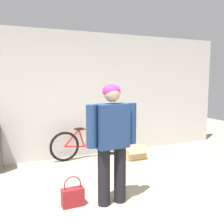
% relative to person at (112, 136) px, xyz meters
% --- Properties ---
extents(wall_back, '(8.00, 0.07, 2.60)m').
position_rel_person_xyz_m(wall_back, '(-0.22, 2.24, 0.39)').
color(wall_back, silver).
rests_on(wall_back, ground_plane).
extents(person, '(0.69, 0.25, 1.58)m').
position_rel_person_xyz_m(person, '(0.00, 0.00, 0.00)').
color(person, black).
rests_on(person, ground_plane).
extents(bicycle, '(1.70, 0.46, 0.67)m').
position_rel_person_xyz_m(bicycle, '(0.41, 2.02, -0.58)').
color(bicycle, black).
rests_on(bicycle, ground_plane).
extents(handbag, '(0.29, 0.13, 0.40)m').
position_rel_person_xyz_m(handbag, '(-0.50, 0.13, -0.77)').
color(handbag, maroon).
rests_on(handbag, ground_plane).
extents(cardboard_box, '(0.44, 0.39, 0.30)m').
position_rel_person_xyz_m(cardboard_box, '(1.22, 1.61, -0.79)').
color(cardboard_box, tan).
rests_on(cardboard_box, ground_plane).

